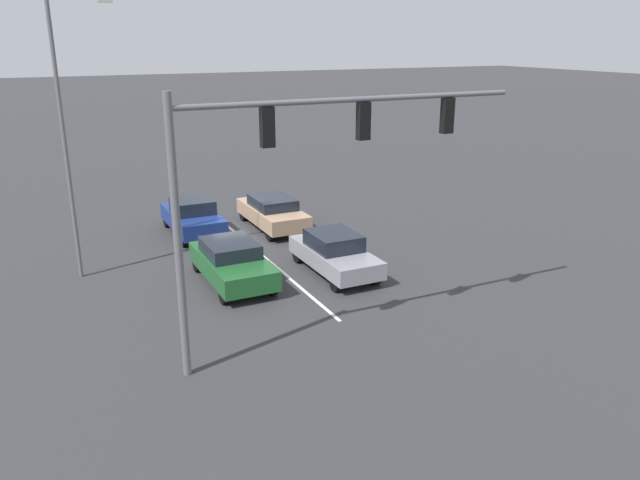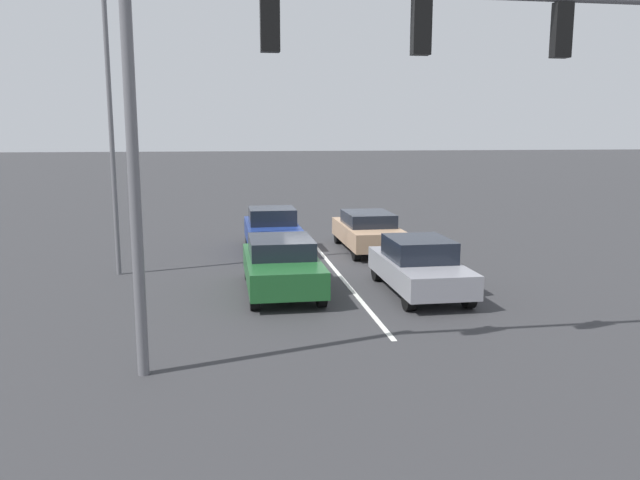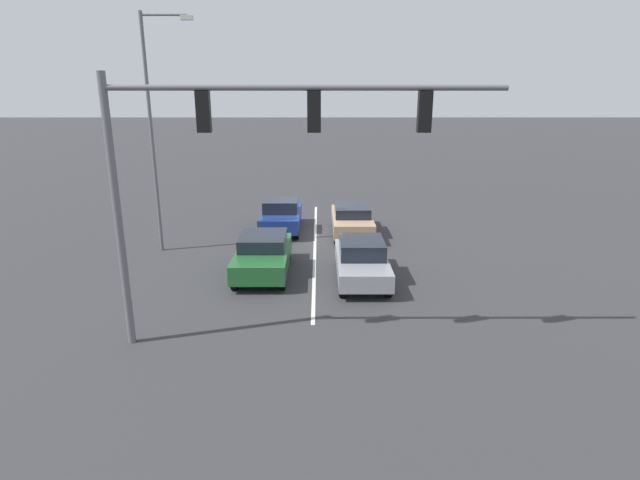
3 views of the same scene
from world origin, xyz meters
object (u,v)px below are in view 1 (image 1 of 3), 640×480
at_px(car_navy_midlane_second, 193,217).
at_px(traffic_signal_gantry, 295,159).
at_px(car_tan_leftlane_second, 273,212).
at_px(street_lamp_right_shoulder, 68,123).
at_px(car_darkgreen_midlane_front, 232,262).
at_px(car_gray_leftlane_front, 335,253).

relative_size(car_navy_midlane_second, traffic_signal_gantry, 0.44).
distance_m(car_navy_midlane_second, car_tan_leftlane_second, 3.43).
distance_m(car_tan_leftlane_second, traffic_signal_gantry, 12.09).
xyz_separation_m(car_navy_midlane_second, street_lamp_right_shoulder, (4.66, 3.14, 4.57)).
bearing_deg(car_tan_leftlane_second, car_darkgreen_midlane_front, 55.87).
relative_size(car_gray_leftlane_front, car_tan_leftlane_second, 0.95).
distance_m(car_gray_leftlane_front, street_lamp_right_shoulder, 9.87).
bearing_deg(street_lamp_right_shoulder, traffic_signal_gantry, 118.71).
distance_m(car_darkgreen_midlane_front, car_navy_midlane_second, 5.96).
xyz_separation_m(car_darkgreen_midlane_front, car_gray_leftlane_front, (-3.57, 0.69, -0.01)).
distance_m(traffic_signal_gantry, street_lamp_right_shoulder, 9.32).
distance_m(car_darkgreen_midlane_front, street_lamp_right_shoulder, 6.97).
bearing_deg(car_navy_midlane_second, street_lamp_right_shoulder, 33.98).
bearing_deg(car_tan_leftlane_second, street_lamp_right_shoulder, 17.30).
bearing_deg(car_tan_leftlane_second, car_gray_leftlane_front, 89.66).
distance_m(car_gray_leftlane_front, traffic_signal_gantry, 7.34).
height_order(car_darkgreen_midlane_front, car_tan_leftlane_second, car_darkgreen_midlane_front).
relative_size(car_darkgreen_midlane_front, street_lamp_right_shoulder, 0.45).
relative_size(car_tan_leftlane_second, traffic_signal_gantry, 0.46).
height_order(traffic_signal_gantry, street_lamp_right_shoulder, street_lamp_right_shoulder).
bearing_deg(car_navy_midlane_second, car_darkgreen_midlane_front, 87.79).
distance_m(car_darkgreen_midlane_front, car_tan_leftlane_second, 6.42).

